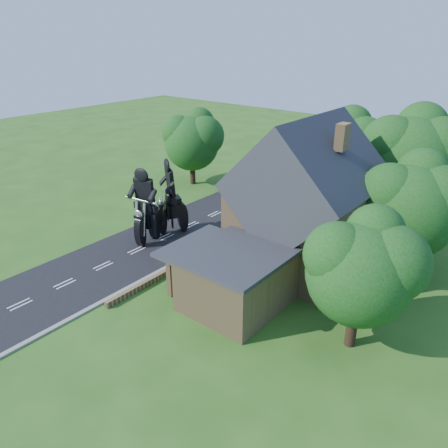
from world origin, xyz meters
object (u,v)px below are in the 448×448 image
Objects in this scene: house at (306,206)px; motorcycle_lead at (148,232)px; annex at (235,278)px; motorcycle_follow at (173,222)px; garden_wall at (224,241)px.

house reaches higher than motorcycle_lead.
house is at bearing 84.76° from annex.
motorcycle_follow is at bearing -102.97° from motorcycle_lead.
garden_wall is at bearing -151.53° from motorcycle_lead.
garden_wall is 8.19m from annex.
motorcycle_lead is (-10.22, 2.30, -0.87)m from annex.
annex is 3.57× the size of motorcycle_follow.
garden_wall is 3.12× the size of annex.
garden_wall is at bearing -135.89° from motorcycle_follow.
house is 1.45× the size of annex.
garden_wall is 4.63m from motorcycle_follow.
house reaches higher than motorcycle_follow.
motorcycle_lead is at bearing 116.69° from motorcycle_follow.
motorcycle_lead is at bearing -143.00° from garden_wall.
motorcycle_follow is at bearing 154.55° from annex.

